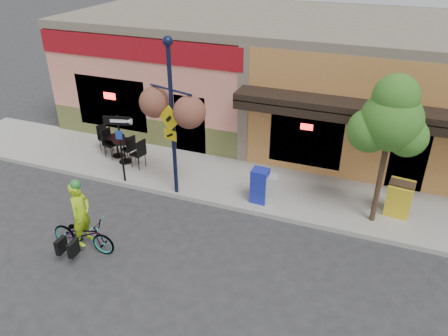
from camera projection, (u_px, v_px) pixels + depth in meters
name	position (u px, v px, depth m)	size (l,w,h in m)	color
ground	(236.00, 222.00, 12.59)	(90.00, 90.00, 0.00)	#2D2D30
sidewalk	(257.00, 186.00, 14.19)	(24.00, 3.00, 0.15)	#9E9B93
curb	(242.00, 209.00, 13.01)	(24.00, 0.12, 0.15)	#A8A59E
building	(299.00, 75.00, 17.65)	(18.20, 8.20, 4.50)	#E98A73
bicycle	(83.00, 234.00, 11.30)	(0.63, 1.79, 0.94)	maroon
cyclist_rider	(82.00, 222.00, 11.09)	(0.64, 0.42, 1.75)	#ADE418
lamp_post	(172.00, 120.00, 12.60)	(1.54, 0.62, 4.83)	#121938
one_way_sign	(121.00, 149.00, 13.80)	(0.88, 0.19, 2.29)	black
cafe_set_left	(117.00, 143.00, 15.67)	(1.70, 0.85, 1.02)	black
cafe_set_right	(124.00, 148.00, 15.26)	(1.78, 0.89, 1.07)	black
newspaper_box_blue	(260.00, 186.00, 13.02)	(0.48, 0.43, 1.08)	#1C29AB
newspaper_box_grey	(269.00, 189.00, 13.02)	(0.42, 0.38, 0.89)	#ADADAD
street_tree	(385.00, 152.00, 11.39)	(1.67, 1.67, 4.29)	#3D7A26
sandwich_board	(398.00, 203.00, 12.15)	(0.67, 0.49, 1.11)	yellow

